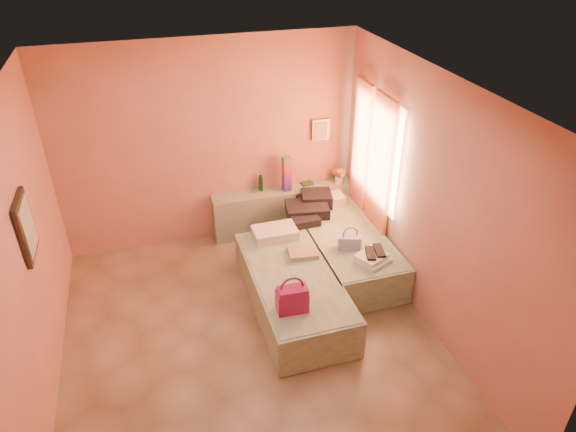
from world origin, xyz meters
name	(u,v)px	position (x,y,z in m)	size (l,w,h in m)	color
ground	(252,340)	(0.00, 0.00, 0.00)	(4.50, 4.50, 0.00)	tan
room_walls	(252,171)	(0.21, 0.57, 1.79)	(4.02, 4.51, 2.81)	tan
headboard_ledge	(283,210)	(0.98, 2.10, 0.33)	(2.05, 0.30, 0.65)	gray
bed_left	(293,290)	(0.60, 0.40, 0.25)	(0.90, 2.00, 0.50)	#A8C29C
bed_right	(344,247)	(1.50, 1.05, 0.25)	(0.90, 2.00, 0.50)	#A8C29C
water_bottle	(261,183)	(0.66, 2.18, 0.76)	(0.06, 0.06, 0.23)	#163D1B
rainbow_box	(287,174)	(1.02, 2.09, 0.90)	(0.11, 0.11, 0.51)	#981250
small_dish	(256,190)	(0.59, 2.18, 0.66)	(0.11, 0.11, 0.03)	#48856B
green_book	(307,183)	(1.35, 2.17, 0.66)	(0.16, 0.12, 0.03)	#264829
flower_vase	(339,174)	(1.81, 2.08, 0.79)	(0.21, 0.21, 0.28)	silver
magenta_handbag	(292,299)	(0.41, -0.19, 0.65)	(0.32, 0.18, 0.30)	#981250
khaki_garment	(303,252)	(0.82, 0.72, 0.53)	(0.34, 0.28, 0.06)	tan
clothes_pile	(311,208)	(1.22, 1.61, 0.59)	(0.62, 0.62, 0.19)	black
blue_handbag	(350,243)	(1.41, 0.68, 0.59)	(0.28, 0.12, 0.18)	#3D5B93
towel_stack	(374,259)	(1.58, 0.34, 0.55)	(0.35, 0.30, 0.10)	silver
sandal_pair	(375,252)	(1.60, 0.37, 0.61)	(0.20, 0.27, 0.03)	black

